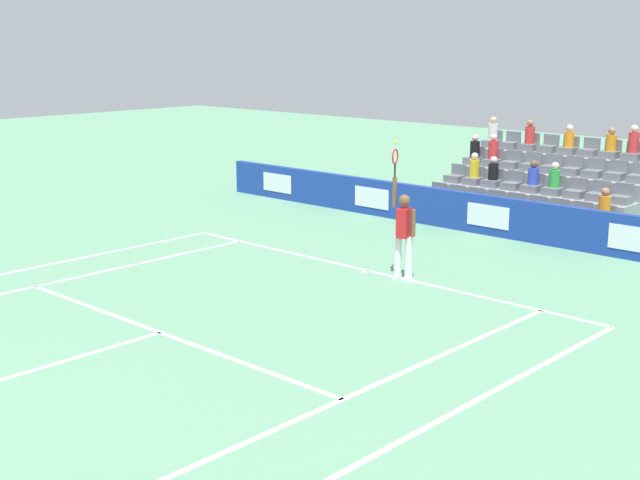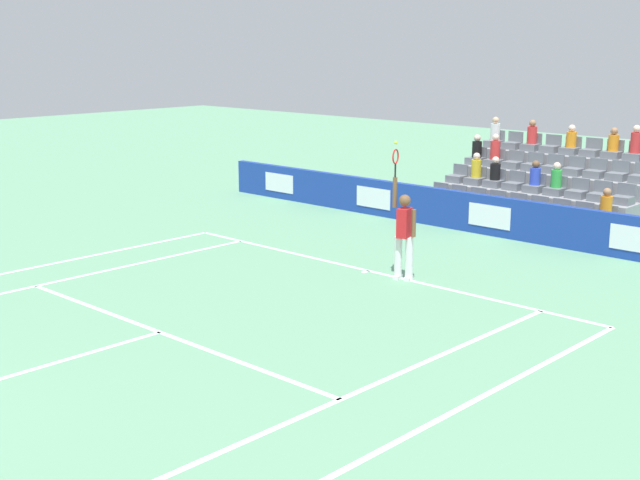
{
  "view_description": "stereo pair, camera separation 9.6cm",
  "coord_description": "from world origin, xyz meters",
  "views": [
    {
      "loc": [
        -11.48,
        1.97,
        4.84
      ],
      "look_at": [
        -0.48,
        -9.86,
        1.1
      ],
      "focal_mm": 48.74,
      "sensor_mm": 36.0,
      "label": 1
    },
    {
      "loc": [
        -11.55,
        1.91,
        4.84
      ],
      "look_at": [
        -0.48,
        -9.86,
        1.1
      ],
      "focal_mm": 48.74,
      "sensor_mm": 36.0,
      "label": 2
    }
  ],
  "objects": [
    {
      "name": "line_service",
      "position": [
        0.0,
        -6.4,
        0.0
      ],
      "size": [
        8.23,
        0.1,
        0.01
      ],
      "primitive_type": "cube",
      "color": "white",
      "rests_on": "ground"
    },
    {
      "name": "sponsor_barrier",
      "position": [
        0.0,
        -16.69,
        0.5
      ],
      "size": [
        18.97,
        0.22,
        1.01
      ],
      "color": "#193899",
      "rests_on": "ground"
    },
    {
      "name": "line_doubles_sideline_right",
      "position": [
        -5.49,
        -5.95,
        0.0
      ],
      "size": [
        0.1,
        11.89,
        0.01
      ],
      "primitive_type": "cube",
      "color": "white",
      "rests_on": "ground"
    },
    {
      "name": "line_singles_sideline_right",
      "position": [
        -4.12,
        -5.95,
        0.0
      ],
      "size": [
        0.1,
        11.89,
        0.01
      ],
      "primitive_type": "cube",
      "color": "white",
      "rests_on": "ground"
    },
    {
      "name": "line_centre_mark",
      "position": [
        0.0,
        -11.79,
        0.0
      ],
      "size": [
        0.1,
        0.2,
        0.01
      ],
      "primitive_type": "cube",
      "color": "white",
      "rests_on": "ground"
    },
    {
      "name": "line_singles_sideline_left",
      "position": [
        4.12,
        -5.95,
        0.0
      ],
      "size": [
        0.1,
        11.89,
        0.01
      ],
      "primitive_type": "cube",
      "color": "white",
      "rests_on": "ground"
    },
    {
      "name": "line_baseline",
      "position": [
        0.0,
        -11.89,
        0.0
      ],
      "size": [
        10.97,
        0.1,
        0.01
      ],
      "primitive_type": "cube",
      "color": "white",
      "rests_on": "ground"
    },
    {
      "name": "stadium_stand",
      "position": [
        0.0,
        -19.64,
        0.7
      ],
      "size": [
        5.58,
        3.8,
        2.63
      ],
      "color": "gray",
      "rests_on": "ground"
    },
    {
      "name": "tennis_player",
      "position": [
        -0.95,
        -11.85,
        0.99
      ],
      "size": [
        0.54,
        0.42,
        2.85
      ],
      "color": "white",
      "rests_on": "ground"
    }
  ]
}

